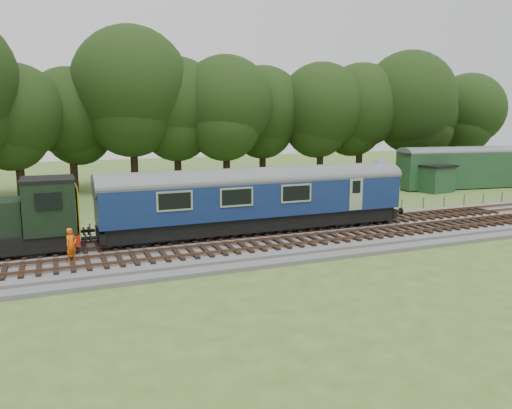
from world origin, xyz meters
name	(u,v)px	position (x,y,z in m)	size (l,w,h in m)	color
ground	(280,242)	(0.00, 0.00, 0.00)	(120.00, 120.00, 0.00)	#3F6224
ballast	(280,239)	(0.00, 0.00, 0.17)	(70.00, 7.00, 0.35)	#4C4C4F
track_north	(270,230)	(0.00, 1.40, 0.42)	(67.20, 2.40, 0.21)	black
track_south	(293,241)	(0.00, -1.60, 0.42)	(67.20, 2.40, 0.21)	black
fence	(251,226)	(0.00, 4.50, 0.00)	(64.00, 0.12, 1.00)	#6B6054
tree_line	(185,190)	(0.00, 22.00, 0.00)	(70.00, 8.00, 18.00)	black
dmu_railcar	(258,194)	(-0.82, 1.40, 2.61)	(18.05, 2.86, 3.88)	black
worker	(71,245)	(-11.18, -1.05, 1.17)	(0.60, 0.39, 1.64)	#EE5F0C
parked_coach	(473,165)	(27.06, 12.65, 2.26)	(15.97, 4.78, 4.03)	#1C3E24
shed	(433,178)	(21.50, 11.99, 1.30)	(3.59, 3.59, 2.57)	#1C3E24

